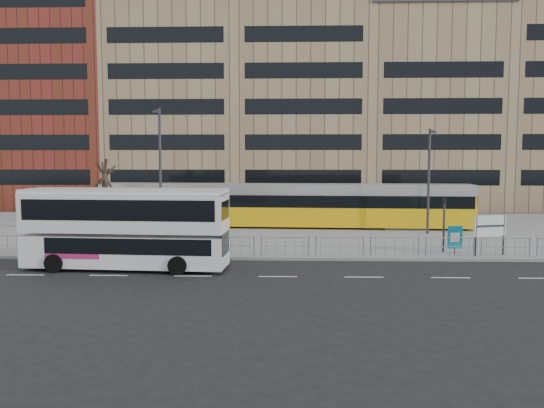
{
  "coord_description": "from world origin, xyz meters",
  "views": [
    {
      "loc": [
        2.45,
        -28.36,
        5.47
      ],
      "look_at": [
        1.42,
        6.0,
        2.56
      ],
      "focal_mm": 35.0,
      "sensor_mm": 36.0,
      "label": 1
    }
  ],
  "objects_px": {
    "station_sign": "(490,228)",
    "lamp_post_west": "(160,168)",
    "pedestrian": "(98,226)",
    "traffic_light_west": "(168,218)",
    "ad_panel": "(455,238)",
    "tram": "(284,205)",
    "traffic_light_east": "(444,218)",
    "lamp_post_east": "(429,176)",
    "double_decker_bus": "(126,226)",
    "bare_tree": "(104,157)"
  },
  "relations": [
    {
      "from": "ad_panel",
      "to": "pedestrian",
      "type": "distance_m",
      "value": 22.33
    },
    {
      "from": "tram",
      "to": "station_sign",
      "type": "xyz_separation_m",
      "value": [
        11.48,
        -12.1,
        -0.16
      ]
    },
    {
      "from": "traffic_light_west",
      "to": "tram",
      "type": "bearing_deg",
      "value": 58.98
    },
    {
      "from": "traffic_light_west",
      "to": "ad_panel",
      "type": "bearing_deg",
      "value": -2.21
    },
    {
      "from": "ad_panel",
      "to": "bare_tree",
      "type": "bearing_deg",
      "value": 154.42
    },
    {
      "from": "station_sign",
      "to": "bare_tree",
      "type": "distance_m",
      "value": 26.02
    },
    {
      "from": "pedestrian",
      "to": "lamp_post_west",
      "type": "height_order",
      "value": "lamp_post_west"
    },
    {
      "from": "tram",
      "to": "traffic_light_east",
      "type": "height_order",
      "value": "tram"
    },
    {
      "from": "lamp_post_east",
      "to": "pedestrian",
      "type": "bearing_deg",
      "value": -170.83
    },
    {
      "from": "ad_panel",
      "to": "tram",
      "type": "bearing_deg",
      "value": 123.57
    },
    {
      "from": "lamp_post_east",
      "to": "double_decker_bus",
      "type": "bearing_deg",
      "value": -146.45
    },
    {
      "from": "pedestrian",
      "to": "traffic_light_west",
      "type": "distance_m",
      "value": 7.02
    },
    {
      "from": "ad_panel",
      "to": "bare_tree",
      "type": "distance_m",
      "value": 24.34
    },
    {
      "from": "double_decker_bus",
      "to": "ad_panel",
      "type": "relative_size",
      "value": 6.38
    },
    {
      "from": "lamp_post_west",
      "to": "bare_tree",
      "type": "relative_size",
      "value": 1.19
    },
    {
      "from": "double_decker_bus",
      "to": "ad_panel",
      "type": "xyz_separation_m",
      "value": [
        17.43,
        3.83,
        -1.09
      ]
    },
    {
      "from": "double_decker_bus",
      "to": "lamp_post_east",
      "type": "xyz_separation_m",
      "value": [
        18.06,
        11.97,
        2.08
      ]
    },
    {
      "from": "tram",
      "to": "traffic_light_west",
      "type": "bearing_deg",
      "value": -117.11
    },
    {
      "from": "traffic_light_west",
      "to": "lamp_post_west",
      "type": "relative_size",
      "value": 0.36
    },
    {
      "from": "traffic_light_west",
      "to": "lamp_post_east",
      "type": "bearing_deg",
      "value": 23.78
    },
    {
      "from": "tram",
      "to": "lamp_post_west",
      "type": "relative_size",
      "value": 3.33
    },
    {
      "from": "pedestrian",
      "to": "traffic_light_west",
      "type": "height_order",
      "value": "traffic_light_west"
    },
    {
      "from": "tram",
      "to": "pedestrian",
      "type": "distance_m",
      "value": 14.15
    },
    {
      "from": "ad_panel",
      "to": "traffic_light_east",
      "type": "distance_m",
      "value": 1.33
    },
    {
      "from": "station_sign",
      "to": "ad_panel",
      "type": "distance_m",
      "value": 1.92
    },
    {
      "from": "lamp_post_east",
      "to": "bare_tree",
      "type": "relative_size",
      "value": 1.02
    },
    {
      "from": "traffic_light_west",
      "to": "bare_tree",
      "type": "relative_size",
      "value": 0.42
    },
    {
      "from": "ad_panel",
      "to": "traffic_light_west",
      "type": "relative_size",
      "value": 0.51
    },
    {
      "from": "ad_panel",
      "to": "pedestrian",
      "type": "relative_size",
      "value": 0.84
    },
    {
      "from": "station_sign",
      "to": "lamp_post_west",
      "type": "relative_size",
      "value": 0.26
    },
    {
      "from": "station_sign",
      "to": "lamp_post_west",
      "type": "distance_m",
      "value": 20.85
    },
    {
      "from": "tram",
      "to": "double_decker_bus",
      "type": "bearing_deg",
      "value": -113.4
    },
    {
      "from": "tram",
      "to": "ad_panel",
      "type": "relative_size",
      "value": 18.22
    },
    {
      "from": "station_sign",
      "to": "lamp_post_west",
      "type": "bearing_deg",
      "value": 147.51
    },
    {
      "from": "traffic_light_west",
      "to": "double_decker_bus",
      "type": "bearing_deg",
      "value": -106.1
    },
    {
      "from": "pedestrian",
      "to": "bare_tree",
      "type": "relative_size",
      "value": 0.26
    },
    {
      "from": "double_decker_bus",
      "to": "lamp_post_east",
      "type": "relative_size",
      "value": 1.36
    },
    {
      "from": "tram",
      "to": "pedestrian",
      "type": "xyz_separation_m",
      "value": [
        -12.16,
        -7.2,
        -0.76
      ]
    },
    {
      "from": "double_decker_bus",
      "to": "traffic_light_west",
      "type": "xyz_separation_m",
      "value": [
        1.15,
        4.21,
        -0.04
      ]
    },
    {
      "from": "lamp_post_west",
      "to": "lamp_post_east",
      "type": "height_order",
      "value": "lamp_post_west"
    },
    {
      "from": "lamp_post_east",
      "to": "traffic_light_east",
      "type": "bearing_deg",
      "value": -98.02
    },
    {
      "from": "traffic_light_west",
      "to": "traffic_light_east",
      "type": "height_order",
      "value": "same"
    },
    {
      "from": "lamp_post_west",
      "to": "traffic_light_west",
      "type": "bearing_deg",
      "value": -72.25
    },
    {
      "from": "lamp_post_west",
      "to": "bare_tree",
      "type": "xyz_separation_m",
      "value": [
        -4.6,
        2.4,
        0.74
      ]
    },
    {
      "from": "station_sign",
      "to": "pedestrian",
      "type": "distance_m",
      "value": 24.16
    },
    {
      "from": "pedestrian",
      "to": "lamp_post_east",
      "type": "xyz_separation_m",
      "value": [
        22.49,
        3.63,
        3.15
      ]
    },
    {
      "from": "tram",
      "to": "bare_tree",
      "type": "distance_m",
      "value": 13.89
    },
    {
      "from": "pedestrian",
      "to": "ad_panel",
      "type": "bearing_deg",
      "value": -77.72
    },
    {
      "from": "tram",
      "to": "bare_tree",
      "type": "bearing_deg",
      "value": -160.77
    },
    {
      "from": "ad_panel",
      "to": "traffic_light_west",
      "type": "height_order",
      "value": "traffic_light_west"
    }
  ]
}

